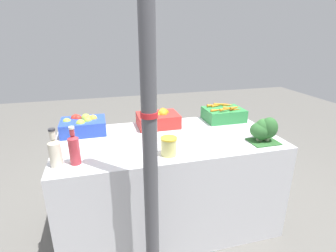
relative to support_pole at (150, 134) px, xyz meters
The scene contains 10 objects.
ground_plane 1.31m from the support_pole, 66.39° to the left, with size 10.00×10.00×0.00m, color #605E59.
market_table 0.98m from the support_pole, 66.39° to the left, with size 1.78×0.90×0.83m, color silver.
support_pole is the anchor object (origin of this frame).
apple_crate 1.02m from the support_pole, 113.81° to the left, with size 0.37×0.27×0.16m.
orange_crate 0.97m from the support_pole, 74.27° to the left, with size 0.37×0.27×0.16m.
carrot_crate 1.30m from the support_pole, 44.85° to the left, with size 0.37×0.27×0.16m.
broccoli_pile 1.05m from the support_pole, 19.75° to the left, with size 0.22×0.20×0.20m.
juice_bottle_cloudy 0.67m from the support_pole, 148.17° to the left, with size 0.08×0.08×0.26m.
juice_bottle_ruby 0.58m from the support_pole, 141.80° to the left, with size 0.07×0.07×0.26m.
pickle_jar 0.43m from the support_pole, 57.99° to the left, with size 0.12×0.12×0.13m.
Camera 1 is at (-0.52, -1.92, 1.65)m, focal length 28.00 mm.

